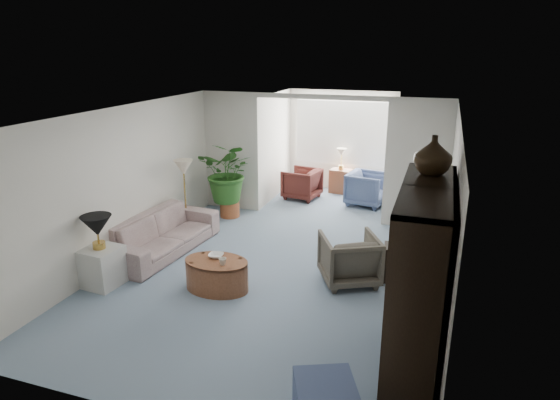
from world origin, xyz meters
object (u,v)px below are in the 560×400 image
(wingback_chair, at_px, (349,259))
(entertainment_cabinet, at_px, (420,287))
(sunroom_chair_maroon, at_px, (302,184))
(framed_picture, at_px, (451,190))
(sunroom_table, at_px, (340,181))
(table_lamp, at_px, (97,226))
(cabinet_urn, at_px, (433,155))
(side_table_dark, at_px, (399,263))
(coffee_bowl, at_px, (216,256))
(plant_pot, at_px, (230,209))
(floor_lamp, at_px, (183,167))
(coffee_cup, at_px, (223,262))
(coffee_table, at_px, (217,275))
(end_table, at_px, (102,267))
(sofa, at_px, (163,233))
(sunroom_chair_blue, at_px, (367,189))

(wingback_chair, bearing_deg, entertainment_cabinet, 91.36)
(sunroom_chair_maroon, bearing_deg, framed_picture, 45.64)
(entertainment_cabinet, relative_size, sunroom_table, 3.71)
(table_lamp, bearing_deg, cabinet_urn, -2.34)
(side_table_dark, xyz_separation_m, sunroom_chair_maroon, (-2.54, 3.48, 0.08))
(coffee_bowl, relative_size, plant_pot, 0.54)
(floor_lamp, relative_size, plant_pot, 0.90)
(floor_lamp, height_order, side_table_dark, floor_lamp)
(coffee_cup, relative_size, plant_pot, 0.27)
(coffee_table, relative_size, coffee_cup, 8.74)
(floor_lamp, height_order, plant_pot, floor_lamp)
(coffee_bowl, distance_m, wingback_chair, 1.97)
(coffee_table, bearing_deg, coffee_bowl, 116.57)
(end_table, xyz_separation_m, entertainment_cabinet, (4.49, -0.68, 0.77))
(coffee_table, bearing_deg, sofa, 147.57)
(coffee_cup, distance_m, plant_pot, 3.32)
(cabinet_urn, distance_m, sunroom_table, 6.68)
(table_lamp, bearing_deg, floor_lamp, 87.59)
(cabinet_urn, bearing_deg, sunroom_chair_maroon, 119.03)
(framed_picture, relative_size, coffee_table, 0.53)
(wingback_chair, bearing_deg, side_table_dark, 175.91)
(sofa, height_order, end_table, sofa)
(end_table, bearing_deg, cabinet_urn, -2.34)
(framed_picture, relative_size, sunroom_table, 0.88)
(coffee_cup, distance_m, cabinet_urn, 3.28)
(side_table_dark, bearing_deg, entertainment_cabinet, -80.77)
(floor_lamp, bearing_deg, wingback_chair, -17.87)
(wingback_chair, bearing_deg, coffee_cup, 2.99)
(coffee_table, distance_m, plant_pot, 3.15)
(framed_picture, xyz_separation_m, coffee_table, (-3.06, -0.37, -1.47))
(framed_picture, bearing_deg, coffee_table, -173.09)
(cabinet_urn, bearing_deg, wingback_chair, 126.30)
(side_table_dark, height_order, sunroom_table, sunroom_table)
(wingback_chair, distance_m, plant_pot, 3.58)
(entertainment_cabinet, bearing_deg, coffee_bowl, 157.31)
(coffee_bowl, height_order, sunroom_chair_blue, sunroom_chair_blue)
(table_lamp, height_order, coffee_bowl, table_lamp)
(plant_pot, bearing_deg, cabinet_urn, -41.85)
(side_table_dark, height_order, sunroom_chair_maroon, sunroom_chair_maroon)
(sunroom_chair_blue, xyz_separation_m, sunroom_table, (-0.75, 0.75, -0.08))
(sofa, relative_size, coffee_cup, 20.85)
(coffee_bowl, bearing_deg, sofa, 149.59)
(side_table_dark, bearing_deg, sunroom_chair_blue, 106.62)
(coffee_bowl, xyz_separation_m, side_table_dark, (2.52, 1.04, -0.20))
(side_table_dark, bearing_deg, sofa, -176.84)
(entertainment_cabinet, relative_size, sunroom_chair_maroon, 2.76)
(cabinet_urn, distance_m, sunroom_chair_blue, 5.76)
(table_lamp, height_order, wingback_chair, table_lamp)
(wingback_chair, xyz_separation_m, plant_pot, (-2.90, 2.10, -0.21))
(coffee_bowl, distance_m, entertainment_cabinet, 3.18)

